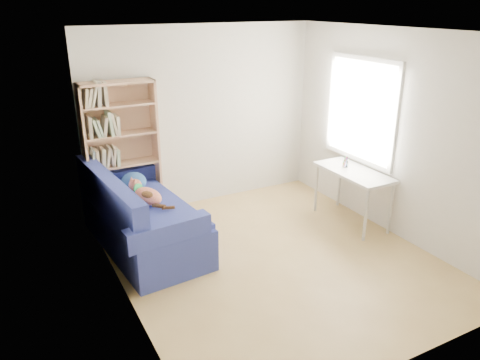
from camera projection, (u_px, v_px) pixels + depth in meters
name	position (u px, v px, depth m)	size (l,w,h in m)	color
ground	(273.00, 258.00, 5.61)	(4.00, 4.00, 0.00)	#AC884D
room_shell	(283.00, 123.00, 5.09)	(3.54, 4.04, 2.62)	silver
sofa	(140.00, 219.00, 5.75)	(1.13, 2.10, 0.99)	navy
bookshelf	(123.00, 160.00, 6.25)	(0.97, 0.30, 1.94)	tan
desk	(353.00, 176.00, 6.30)	(0.52, 1.14, 0.75)	white
pen_cup	(345.00, 163.00, 6.40)	(0.08, 0.08, 0.15)	white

